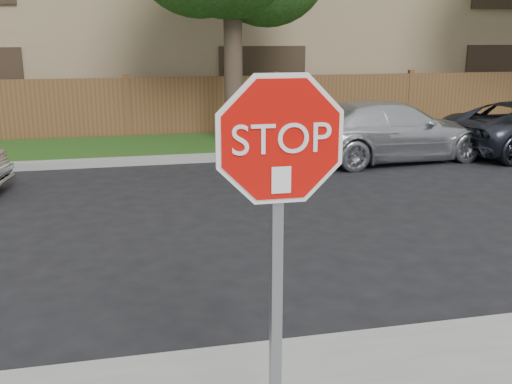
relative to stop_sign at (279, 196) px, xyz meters
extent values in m
plane|color=black|center=(-0.65, 1.48, -1.83)|extent=(90.00, 90.00, 0.00)
cube|color=gray|center=(-0.65, 9.63, -1.75)|extent=(70.00, 0.30, 0.15)
cube|color=#1E4714|center=(-0.65, 11.28, -1.77)|extent=(70.00, 3.00, 0.12)
cube|color=brown|center=(-0.65, 12.88, -1.03)|extent=(70.00, 0.12, 1.60)
cube|color=#9C8560|center=(-0.65, 18.48, 1.17)|extent=(34.00, 8.00, 6.00)
cylinder|color=#382B21|center=(1.85, 11.18, 0.13)|extent=(0.44, 0.44, 3.92)
cube|color=gray|center=(0.00, 0.05, -0.58)|extent=(0.06, 0.06, 2.30)
cylinder|color=white|center=(0.00, -0.02, 0.32)|extent=(1.01, 0.02, 1.01)
cylinder|color=#BF0D07|center=(0.00, -0.03, 0.32)|extent=(0.93, 0.02, 0.93)
cube|color=white|center=(0.00, -0.05, 0.10)|extent=(0.11, 0.00, 0.15)
imported|color=silver|center=(4.89, 8.85, -1.18)|extent=(4.65, 2.28, 1.30)
camera|label=1|loc=(-0.84, -3.12, 0.88)|focal=42.00mm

